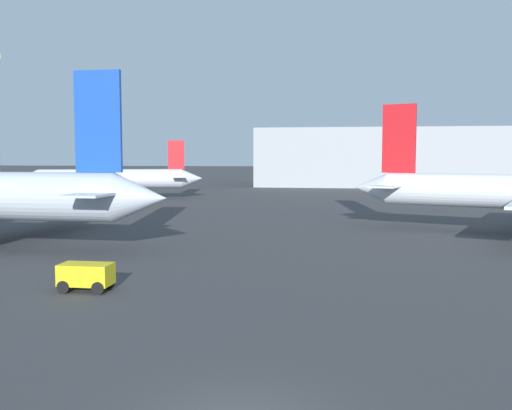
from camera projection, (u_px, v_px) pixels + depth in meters
The scene contains 3 objects.
airplane_distant at pixel (113, 179), 81.99m from camera, with size 25.39×22.45×8.43m.
baggage_cart at pixel (86, 275), 27.07m from camera, with size 2.42×1.41×1.30m.
terminal_building at pixel (408, 157), 119.55m from camera, with size 60.65×24.63×11.57m, color #999EA3.
Camera 1 is at (2.51, -12.97, 6.38)m, focal length 40.63 mm.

